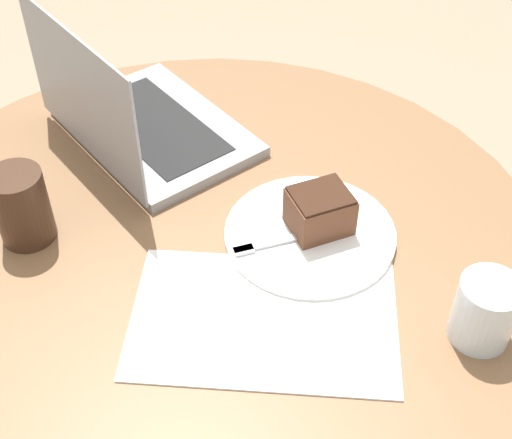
% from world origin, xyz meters
% --- Properties ---
extents(dining_table, '(1.01, 1.01, 0.72)m').
position_xyz_m(dining_table, '(0.00, 0.00, 0.55)').
color(dining_table, brown).
rests_on(dining_table, ground_plane).
extents(paper_document, '(0.39, 0.32, 0.00)m').
position_xyz_m(paper_document, '(0.13, -0.09, 0.73)').
color(paper_document, white).
rests_on(paper_document, dining_table).
extents(plate, '(0.25, 0.25, 0.01)m').
position_xyz_m(plate, '(0.14, 0.07, 0.73)').
color(plate, white).
rests_on(plate, dining_table).
extents(cake_slice, '(0.11, 0.11, 0.06)m').
position_xyz_m(cake_slice, '(0.15, 0.08, 0.77)').
color(cake_slice, brown).
rests_on(cake_slice, plate).
extents(fork, '(0.14, 0.13, 0.00)m').
position_xyz_m(fork, '(0.10, 0.03, 0.74)').
color(fork, silver).
rests_on(fork, plate).
extents(coffee_glass, '(0.08, 0.08, 0.11)m').
position_xyz_m(coffee_glass, '(-0.23, -0.08, 0.78)').
color(coffee_glass, '#3D2619').
rests_on(coffee_glass, dining_table).
extents(water_glass, '(0.08, 0.08, 0.09)m').
position_xyz_m(water_glass, '(0.39, -0.01, 0.77)').
color(water_glass, silver).
rests_on(water_glass, dining_table).
extents(laptop, '(0.40, 0.36, 0.23)m').
position_xyz_m(laptop, '(-0.20, 0.17, 0.77)').
color(laptop, gray).
rests_on(laptop, dining_table).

